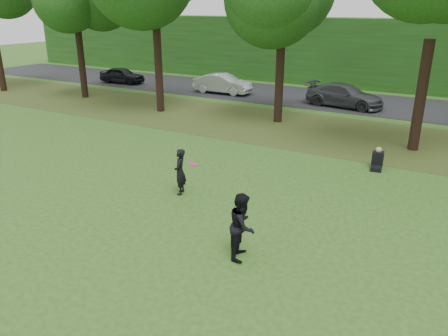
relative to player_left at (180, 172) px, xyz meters
The scene contains 9 objects.
ground 4.07m from the player_left, 59.27° to the right, with size 120.00×120.00×0.00m, color #2F5119.
leaf_litter 9.81m from the player_left, 77.95° to the left, with size 60.00×7.00×0.01m, color #4B421A.
street 17.70m from the player_left, 83.37° to the left, with size 70.00×7.00×0.02m, color black.
far_hedge 23.72m from the player_left, 85.05° to the left, with size 70.00×3.00×5.00m, color #1F4313.
player_left is the anchor object (origin of this frame).
player_right 4.29m from the player_left, 34.34° to the right, with size 0.82×0.64×1.69m, color black.
parked_cars 16.38m from the player_left, 80.11° to the left, with size 38.30×3.08×1.37m.
frisbee 2.44m from the player_left, 44.73° to the right, with size 0.38×0.38×0.08m.
seated_person 7.69m from the player_left, 47.73° to the left, with size 0.50×0.78×0.83m.
Camera 1 is at (5.76, -7.42, 5.87)m, focal length 35.00 mm.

